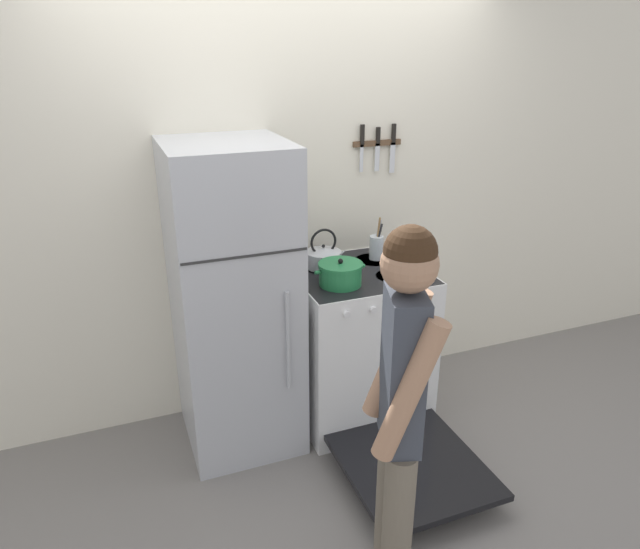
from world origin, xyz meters
TOP-DOWN VIEW (x-y plane):
  - ground_plane at (0.00, 0.00)m, footprint 14.00×14.00m
  - wall_back at (0.00, 0.03)m, footprint 10.00×0.06m
  - refrigerator at (-0.42, -0.33)m, footprint 0.61×0.68m
  - stove_range at (0.30, -0.39)m, footprint 0.75×1.45m
  - dutch_oven_pot at (0.13, -0.49)m, footprint 0.28×0.24m
  - tea_kettle at (0.14, -0.21)m, footprint 0.26×0.21m
  - utensil_jar at (0.49, -0.20)m, footprint 0.08×0.08m
  - person at (-0.11, -1.61)m, footprint 0.33×0.38m
  - wall_knife_strip at (0.56, -0.02)m, footprint 0.31×0.03m

SIDE VIEW (x-z plane):
  - ground_plane at x=0.00m, z-range 0.00..0.00m
  - stove_range at x=0.30m, z-range 0.00..0.93m
  - refrigerator at x=-0.42m, z-range 0.00..1.71m
  - person at x=-0.11m, z-range 0.11..1.73m
  - dutch_oven_pot at x=0.13m, z-range 0.92..1.07m
  - tea_kettle at x=0.14m, z-range 0.88..1.11m
  - utensil_jar at x=0.49m, z-range 0.88..1.14m
  - wall_back at x=0.00m, z-range 0.00..2.55m
  - wall_knife_strip at x=0.56m, z-range 1.45..1.75m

